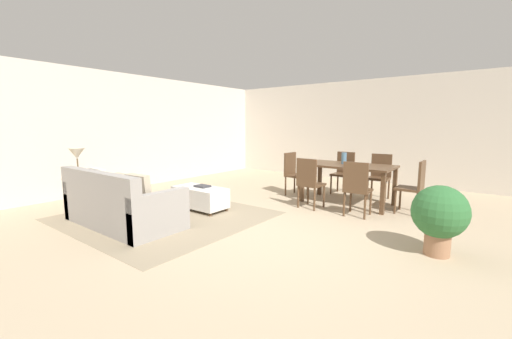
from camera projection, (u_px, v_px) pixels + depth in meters
ground_plane at (267, 231)px, 4.52m from camera, size 10.80×10.80×0.00m
wall_back at (377, 131)px, 8.26m from camera, size 9.00×0.12×2.70m
wall_left at (124, 132)px, 7.42m from camera, size 0.12×11.00×2.70m
area_rug at (166, 216)px, 5.26m from camera, size 3.00×2.80×0.01m
couch at (120, 206)px, 4.76m from camera, size 1.97×0.91×0.86m
ottoman_table at (200, 197)px, 5.64m from camera, size 1.02×0.49×0.40m
side_table at (79, 185)px, 5.49m from camera, size 0.40×0.40×0.59m
table_lamp at (77, 155)px, 5.41m from camera, size 0.26×0.26×0.53m
dining_table at (348, 169)px, 6.02m from camera, size 1.66×0.91×0.76m
dining_chair_near_left at (309, 180)px, 5.67m from camera, size 0.43×0.43×0.92m
dining_chair_near_right at (357, 186)px, 5.15m from camera, size 0.42×0.42×0.92m
dining_chair_far_left at (344, 170)px, 6.94m from camera, size 0.42×0.42×0.92m
dining_chair_far_right at (380, 174)px, 6.44m from camera, size 0.42×0.42×0.92m
dining_chair_head_east at (415, 184)px, 5.30m from camera, size 0.40×0.40×0.92m
dining_chair_head_west at (294, 171)px, 6.79m from camera, size 0.43×0.43×0.92m
vase_centerpiece at (344, 158)px, 6.08m from camera, size 0.10×0.10×0.22m
book_on_ottoman at (202, 186)px, 5.64m from camera, size 0.27×0.21×0.03m
potted_plant at (440, 214)px, 3.62m from camera, size 0.61×0.61×0.83m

